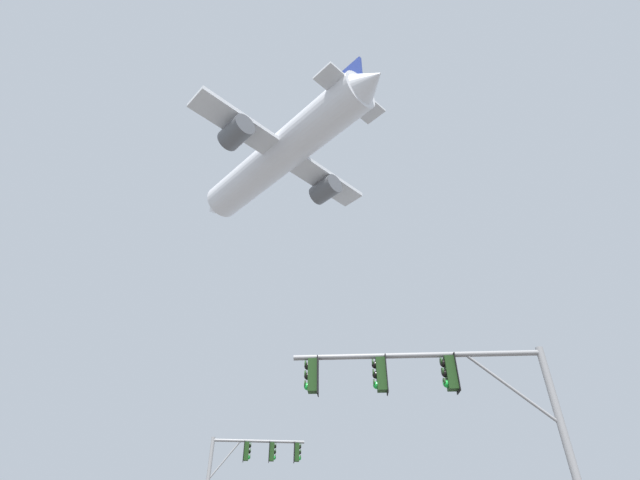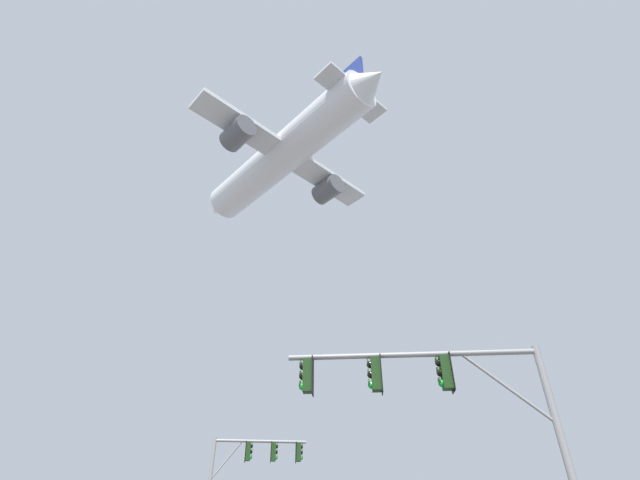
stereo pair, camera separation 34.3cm
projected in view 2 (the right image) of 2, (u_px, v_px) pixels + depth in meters
signal_pole_near at (439, 395)px, 11.68m from camera, size 6.96×1.09×5.77m
signal_pole_far at (250, 465)px, 23.33m from camera, size 5.05×0.64×5.85m
airplane at (283, 155)px, 48.30m from camera, size 21.40×24.20×7.85m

